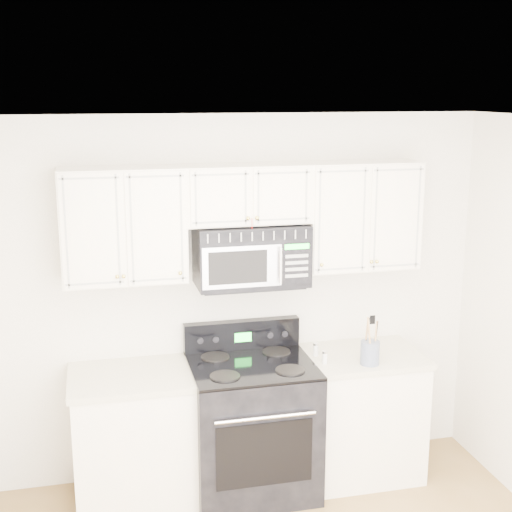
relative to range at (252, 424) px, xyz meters
name	(u,v)px	position (x,y,z in m)	size (l,w,h in m)	color
room	(318,398)	(0.01, -1.40, 0.82)	(3.51, 3.51, 2.61)	olive
base_cabinet_left	(137,442)	(-0.79, 0.04, -0.06)	(0.86, 0.65, 0.92)	white
base_cabinet_right	(358,417)	(0.81, 0.04, -0.06)	(0.86, 0.65, 0.92)	white
range	(252,424)	(0.00, 0.00, 0.00)	(0.84, 0.76, 1.14)	black
upper_cabinets	(246,214)	(0.01, 0.19, 1.45)	(2.44, 0.37, 0.75)	white
microwave	(251,255)	(0.03, 0.16, 1.18)	(0.76, 0.43, 0.42)	black
utensil_crock	(370,352)	(0.79, -0.16, 0.53)	(0.13, 0.13, 0.35)	slate
shaker_salt	(316,349)	(0.48, 0.07, 0.48)	(0.04, 0.04, 0.10)	silver
shaker_pepper	(325,357)	(0.50, -0.08, 0.48)	(0.04, 0.04, 0.09)	silver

